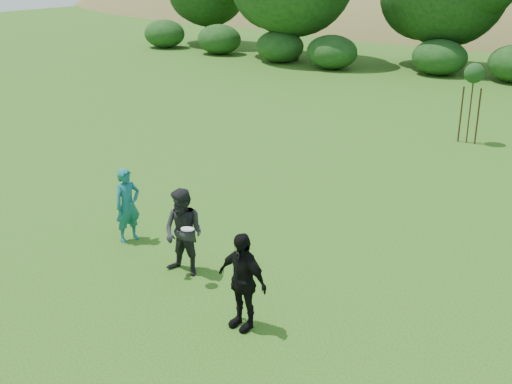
% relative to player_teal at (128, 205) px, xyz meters
% --- Properties ---
extents(ground, '(120.00, 120.00, 0.00)m').
position_rel_player_teal_xyz_m(ground, '(2.33, -1.10, -0.88)').
color(ground, '#19470C').
rests_on(ground, ground).
extents(player_teal, '(0.57, 0.73, 1.77)m').
position_rel_player_teal_xyz_m(player_teal, '(0.00, 0.00, 0.00)').
color(player_teal, '#166566').
rests_on(player_teal, ground).
extents(player_grey, '(0.95, 0.76, 1.88)m').
position_rel_player_teal_xyz_m(player_grey, '(2.17, -0.59, 0.06)').
color(player_grey, black).
rests_on(player_grey, ground).
extents(player_black, '(1.13, 0.59, 1.85)m').
position_rel_player_teal_xyz_m(player_black, '(4.36, -1.63, 0.04)').
color(player_black, black).
rests_on(player_black, ground).
extents(frisbee, '(0.27, 0.27, 0.06)m').
position_rel_player_teal_xyz_m(frisbee, '(2.53, -0.89, 0.33)').
color(frisbee, white).
rests_on(frisbee, ground).
extents(sapling, '(0.70, 0.70, 2.85)m').
position_rel_player_teal_xyz_m(sapling, '(4.21, 12.81, 1.53)').
color(sapling, '#3A2716').
rests_on(sapling, ground).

